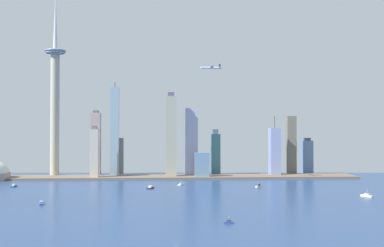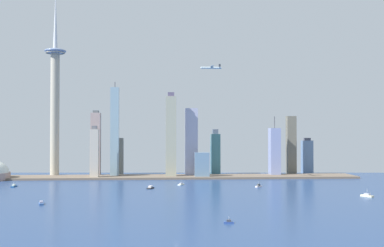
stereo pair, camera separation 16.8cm
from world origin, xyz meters
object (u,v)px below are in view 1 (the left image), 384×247
skyscraper_6 (275,152)px  boat_4 (150,188)px  skyscraper_7 (118,157)px  airplane (211,68)px  skyscraper_2 (94,153)px  skyscraper_0 (115,132)px  observation_tower (55,93)px  skyscraper_5 (171,136)px  boat_0 (229,222)px  boat_3 (41,203)px  boat_5 (14,186)px  skyscraper_4 (191,142)px  boat_1 (367,195)px  boat_6 (259,186)px  skyscraper_8 (307,156)px  skyscraper_1 (215,153)px  skyscraper_9 (291,145)px  skyscraper_10 (96,144)px  boat_2 (181,184)px  skyscraper_3 (202,165)px

skyscraper_6 → boat_4: 305.78m
skyscraper_7 → airplane: size_ratio=2.00×
skyscraper_2 → skyscraper_6: skyscraper_6 is taller
skyscraper_2 → skyscraper_0: bearing=43.4°
observation_tower → skyscraper_5: observation_tower is taller
boat_0 → boat_3: size_ratio=0.52×
observation_tower → boat_3: bearing=-79.7°
observation_tower → boat_5: observation_tower is taller
skyscraper_4 → boat_0: size_ratio=13.53×
boat_1 → airplane: bearing=-166.8°
observation_tower → skyscraper_7: (118.13, 18.97, -121.53)m
skyscraper_4 → boat_5: size_ratio=7.69×
observation_tower → boat_6: bearing=-28.7°
skyscraper_6 → boat_5: bearing=-160.4°
skyscraper_5 → skyscraper_6: size_ratio=1.38×
boat_4 → skyscraper_8: bearing=146.7°
skyscraper_1 → boat_4: (-122.50, -231.56, -40.78)m
skyscraper_8 → skyscraper_9: size_ratio=0.63×
skyscraper_10 → boat_2: size_ratio=7.16×
skyscraper_4 → skyscraper_1: bearing=38.7°
boat_1 → boat_3: boat_1 is taller
boat_0 → skyscraper_10: bearing=116.9°
skyscraper_10 → boat_6: size_ratio=10.78×
skyscraper_9 → boat_2: (-225.62, -173.99, -57.16)m
skyscraper_4 → boat_1: (211.16, -299.89, -63.30)m
skyscraper_5 → skyscraper_9: 246.03m
skyscraper_2 → skyscraper_9: 383.87m
airplane → boat_2: bearing=37.4°
skyscraper_10 → boat_5: size_ratio=7.46×
boat_3 → airplane: airplane is taller
boat_2 → boat_6: boat_6 is taller
boat_1 → boat_4: bearing=-140.7°
skyscraper_5 → boat_3: skyscraper_5 is taller
skyscraper_5 → boat_5: size_ratio=9.38×
boat_5 → skyscraper_6: bearing=112.7°
skyscraper_8 → boat_6: 282.75m
skyscraper_1 → skyscraper_7: skyscraper_1 is taller
skyscraper_8 → boat_4: size_ratio=3.86×
skyscraper_3 → skyscraper_4: bearing=117.3°
skyscraper_2 → skyscraper_5: 142.36m
skyscraper_6 → boat_6: (-67.72, -181.84, -44.52)m
skyscraper_4 → skyscraper_8: (241.63, 58.21, -30.05)m
boat_3 → boat_4: 193.66m
skyscraper_9 → boat_6: size_ratio=9.98×
skyscraper_4 → boat_4: 213.99m
skyscraper_4 → skyscraper_6: (160.69, 1.83, -18.71)m
skyscraper_6 → skyscraper_10: (-342.52, 12.36, 15.34)m
skyscraper_3 → skyscraper_9: skyscraper_9 is taller
skyscraper_2 → boat_6: 310.09m
boat_1 → skyscraper_10: bearing=-158.4°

